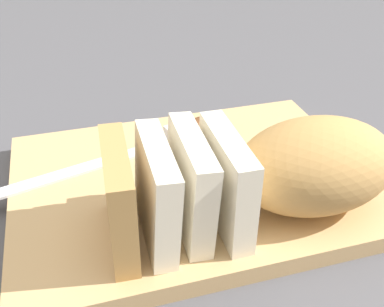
% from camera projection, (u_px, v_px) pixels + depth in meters
% --- Properties ---
extents(ground_plane, '(3.00, 3.00, 0.00)m').
position_uv_depth(ground_plane, '(192.00, 191.00, 0.51)').
color(ground_plane, '#4C4C51').
extents(cutting_board, '(0.38, 0.29, 0.02)m').
position_uv_depth(cutting_board, '(192.00, 184.00, 0.51)').
color(cutting_board, tan).
rests_on(cutting_board, ground_plane).
extents(bread_loaf, '(0.28, 0.11, 0.09)m').
position_uv_depth(bread_loaf, '(269.00, 173.00, 0.43)').
color(bread_loaf, tan).
rests_on(bread_loaf, cutting_board).
extents(bread_knife, '(0.30, 0.10, 0.02)m').
position_uv_depth(bread_knife, '(170.00, 136.00, 0.56)').
color(bread_knife, silver).
rests_on(bread_knife, cutting_board).
extents(crumb_near_knife, '(0.00, 0.00, 0.00)m').
position_uv_depth(crumb_near_knife, '(184.00, 147.00, 0.55)').
color(crumb_near_knife, tan).
rests_on(crumb_near_knife, cutting_board).
extents(crumb_near_loaf, '(0.01, 0.01, 0.01)m').
position_uv_depth(crumb_near_loaf, '(147.00, 167.00, 0.51)').
color(crumb_near_loaf, tan).
rests_on(crumb_near_loaf, cutting_board).
extents(crumb_stray_left, '(0.01, 0.01, 0.01)m').
position_uv_depth(crumb_stray_left, '(164.00, 173.00, 0.50)').
color(crumb_stray_left, tan).
rests_on(crumb_stray_left, cutting_board).
extents(crumb_stray_right, '(0.01, 0.01, 0.01)m').
position_uv_depth(crumb_stray_right, '(236.00, 153.00, 0.53)').
color(crumb_stray_right, tan).
rests_on(crumb_stray_right, cutting_board).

